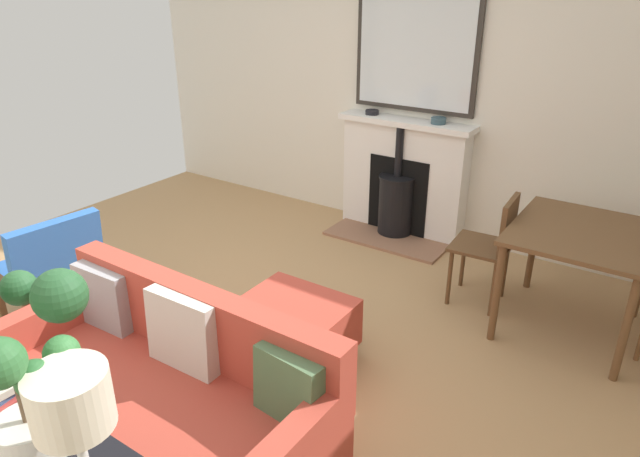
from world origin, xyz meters
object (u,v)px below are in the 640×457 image
object	(u,v)px
mantel_bowl_near	(372,112)
fireplace	(401,184)
ottoman	(295,325)
mantel_bowl_far	(438,120)
potted_plant	(11,354)
sofa	(167,390)
dining_table	(581,244)
console_table	(2,438)
armchair_accent	(50,263)
dining_chair_near_fireplace	(493,242)
table_lamp_far_end	(71,405)

from	to	relation	value
mantel_bowl_near	fireplace	bearing A→B (deg)	86.00
ottoman	mantel_bowl_far	bearing A→B (deg)	-178.59
fireplace	ottoman	size ratio (longest dim) A/B	1.88
potted_plant	ottoman	bearing A→B (deg)	-173.50
mantel_bowl_near	sofa	world-z (taller)	mantel_bowl_near
mantel_bowl_near	dining_table	world-z (taller)	mantel_bowl_near
fireplace	dining_table	world-z (taller)	fireplace
fireplace	console_table	world-z (taller)	fireplace
fireplace	armchair_accent	bearing A→B (deg)	-24.50
console_table	dining_chair_near_fireplace	xyz separation A→B (m)	(-3.06, 0.86, -0.15)
ottoman	table_lamp_far_end	size ratio (longest dim) A/B	1.49
armchair_accent	sofa	bearing A→B (deg)	76.82
mantel_bowl_near	table_lamp_far_end	size ratio (longest dim) A/B	0.28
console_table	table_lamp_far_end	bearing A→B (deg)	90.00
fireplace	dining_table	bearing A→B (deg)	64.25
mantel_bowl_far	mantel_bowl_near	bearing A→B (deg)	-90.00
mantel_bowl_far	dining_chair_near_fireplace	size ratio (longest dim) A/B	0.15
console_table	sofa	bearing A→B (deg)	-179.83
mantel_bowl_near	sofa	size ratio (longest dim) A/B	0.07
potted_plant	dining_chair_near_fireplace	xyz separation A→B (m)	(-3.07, 0.58, -0.65)
fireplace	mantel_bowl_far	distance (m)	0.70
sofa	dining_table	bearing A→B (deg)	147.88
dining_table	sofa	bearing A→B (deg)	-32.12
armchair_accent	table_lamp_far_end	bearing A→B (deg)	61.73
ottoman	armchair_accent	xyz separation A→B (m)	(0.60, -1.61, 0.22)
mantel_bowl_near	console_table	world-z (taller)	mantel_bowl_near
mantel_bowl_near	console_table	distance (m)	3.98
fireplace	mantel_bowl_far	xyz separation A→B (m)	(-0.02, 0.30, 0.63)
fireplace	dining_chair_near_fireplace	bearing A→B (deg)	54.22
sofa	ottoman	xyz separation A→B (m)	(-0.96, 0.09, -0.11)
mantel_bowl_far	dining_table	bearing A→B (deg)	58.90
sofa	table_lamp_far_end	world-z (taller)	table_lamp_far_end
mantel_bowl_far	table_lamp_far_end	bearing A→B (deg)	7.76
dining_table	fireplace	bearing A→B (deg)	-115.75
console_table	potted_plant	world-z (taller)	potted_plant
console_table	potted_plant	xyz separation A→B (m)	(0.01, 0.28, 0.50)
fireplace	mantel_bowl_far	bearing A→B (deg)	94.65
mantel_bowl_far	armchair_accent	bearing A→B (deg)	-29.25
mantel_bowl_near	table_lamp_far_end	bearing A→B (deg)	16.88
armchair_accent	ottoman	bearing A→B (deg)	110.55
console_table	dining_table	size ratio (longest dim) A/B	1.57
potted_plant	sofa	bearing A→B (deg)	-159.87
armchair_accent	console_table	world-z (taller)	armchair_accent
dining_table	dining_chair_near_fireplace	xyz separation A→B (m)	(-0.00, -0.57, -0.13)
console_table	table_lamp_far_end	distance (m)	0.71
sofa	console_table	xyz separation A→B (m)	(0.77, 0.00, 0.30)
mantel_bowl_far	potted_plant	xyz separation A→B (m)	(3.91, 0.25, 0.05)
armchair_accent	mantel_bowl_far	bearing A→B (deg)	150.75
sofa	armchair_accent	world-z (taller)	armchair_accent
mantel_bowl_near	sofa	bearing A→B (deg)	11.17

